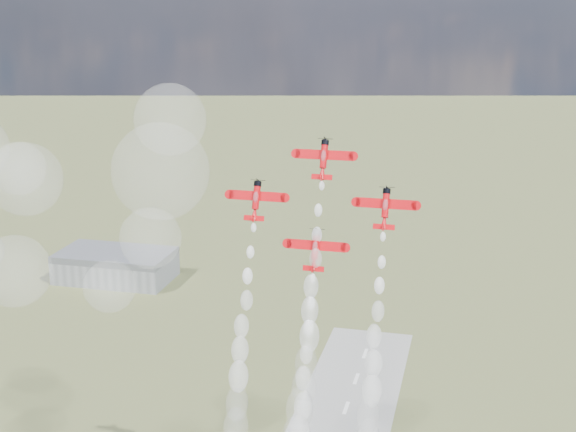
% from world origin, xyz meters
% --- Properties ---
extents(hangar, '(50.00, 28.00, 13.00)m').
position_xyz_m(hangar, '(-120.00, 180.00, 6.50)').
color(hangar, gray).
rests_on(hangar, ground).
extents(plane_lead, '(10.91, 5.20, 7.35)m').
position_xyz_m(plane_lead, '(7.24, 12.44, 94.56)').
color(plane_lead, red).
rests_on(plane_lead, ground).
extents(plane_left, '(10.91, 5.20, 7.35)m').
position_xyz_m(plane_left, '(-4.92, 9.02, 86.76)').
color(plane_left, red).
rests_on(plane_left, ground).
extents(plane_right, '(10.91, 5.20, 7.35)m').
position_xyz_m(plane_right, '(19.39, 9.02, 86.76)').
color(plane_right, red).
rests_on(plane_right, ground).
extents(plane_slot, '(10.91, 5.20, 7.35)m').
position_xyz_m(plane_slot, '(7.24, 5.60, 78.97)').
color(plane_slot, red).
rests_on(plane_slot, ground).
extents(smoke_trail_lead, '(5.21, 22.04, 44.80)m').
position_xyz_m(smoke_trail_lead, '(7.26, -4.30, 56.87)').
color(smoke_trail_lead, white).
rests_on(smoke_trail_lead, plane_lead).
extents(smoke_trail_left, '(5.39, 21.80, 45.03)m').
position_xyz_m(smoke_trail_left, '(-4.68, -7.68, 48.88)').
color(smoke_trail_left, white).
rests_on(smoke_trail_left, plane_left).
extents(drifted_smoke_cloud, '(67.39, 34.82, 51.82)m').
position_xyz_m(drifted_smoke_cloud, '(-51.96, 28.08, 82.14)').
color(drifted_smoke_cloud, white).
rests_on(drifted_smoke_cloud, ground).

